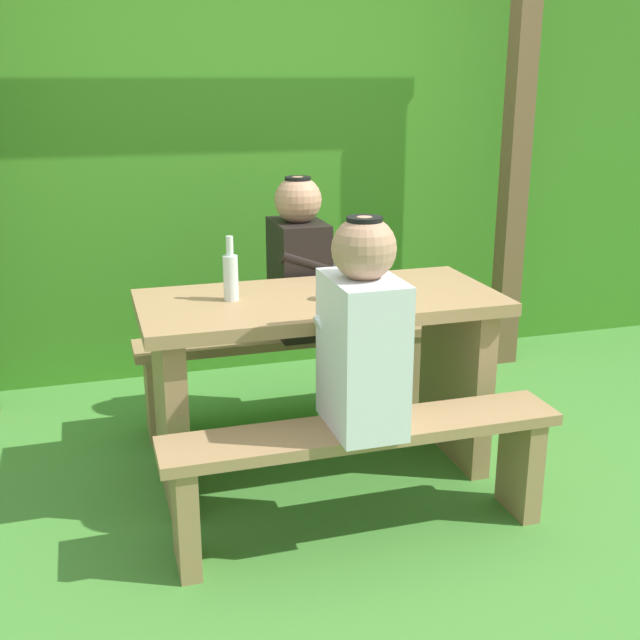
% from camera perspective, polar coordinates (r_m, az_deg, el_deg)
% --- Properties ---
extents(ground_plane, '(12.00, 12.00, 0.00)m').
position_cam_1_polar(ground_plane, '(3.35, 0.00, -10.73)').
color(ground_plane, '#428332').
extents(hedge_backdrop, '(6.40, 0.66, 2.06)m').
position_cam_1_polar(hedge_backdrop, '(4.57, -5.97, 10.36)').
color(hedge_backdrop, '#397D1F').
rests_on(hedge_backdrop, ground_plane).
extents(pergola_post_right, '(0.12, 0.12, 2.21)m').
position_cam_1_polar(pergola_post_right, '(4.45, 13.91, 10.72)').
color(pergola_post_right, brown).
rests_on(pergola_post_right, ground_plane).
extents(picnic_table, '(1.40, 0.64, 0.75)m').
position_cam_1_polar(picnic_table, '(3.15, 0.00, -2.51)').
color(picnic_table, '#9E7A51').
rests_on(picnic_table, ground_plane).
extents(bench_near, '(1.40, 0.24, 0.43)m').
position_cam_1_polar(bench_near, '(2.77, 3.16, -9.88)').
color(bench_near, '#9E7A51').
rests_on(bench_near, ground_plane).
extents(bench_far, '(1.40, 0.24, 0.43)m').
position_cam_1_polar(bench_far, '(3.69, -2.34, -2.77)').
color(bench_far, '#9E7A51').
rests_on(bench_far, ground_plane).
extents(person_white_shirt, '(0.25, 0.35, 0.72)m').
position_cam_1_polar(person_white_shirt, '(2.59, 3.07, -0.94)').
color(person_white_shirt, silver).
rests_on(person_white_shirt, bench_near).
extents(person_black_coat, '(0.25, 0.35, 0.72)m').
position_cam_1_polar(person_black_coat, '(3.57, -1.55, 4.15)').
color(person_black_coat, black).
rests_on(person_black_coat, bench_far).
extents(drinking_glass, '(0.07, 0.07, 0.09)m').
position_cam_1_polar(drinking_glass, '(3.01, 1.24, 2.34)').
color(drinking_glass, silver).
rests_on(drinking_glass, picnic_table).
extents(bottle_left, '(0.06, 0.06, 0.25)m').
position_cam_1_polar(bottle_left, '(3.01, -6.47, 3.23)').
color(bottle_left, silver).
rests_on(bottle_left, picnic_table).
extents(bottle_right, '(0.06, 0.06, 0.25)m').
position_cam_1_polar(bottle_right, '(3.13, 4.26, 3.90)').
color(bottle_right, silver).
rests_on(bottle_right, picnic_table).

